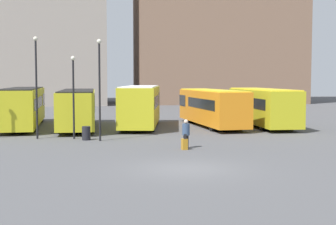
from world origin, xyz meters
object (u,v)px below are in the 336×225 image
object	(u,v)px
bus_4	(262,106)
lamp_post_2	(100,82)
bus_2	(141,105)
lamp_post_1	(73,90)
bus_1	(78,107)
bus_3	(211,106)
trash_bin	(86,133)
bus_0	(23,106)
suitcase	(184,144)
lamp_post_3	(36,80)
traveler	(186,131)

from	to	relation	value
bus_4	lamp_post_2	bearing A→B (deg)	121.80
bus_2	lamp_post_1	distance (m)	8.26
bus_1	bus_3	distance (m)	10.51
lamp_post_2	trash_bin	world-z (taller)	lamp_post_2
bus_0	bus_3	xyz separation A→B (m)	(14.79, -1.54, -0.08)
lamp_post_2	suitcase	bearing A→B (deg)	-43.77
bus_0	lamp_post_3	distance (m)	8.26
bus_4	suitcase	xyz separation A→B (m)	(-8.53, -11.87, -1.33)
bus_1	lamp_post_1	distance (m)	6.89
traveler	trash_bin	distance (m)	6.96
bus_2	bus_4	world-z (taller)	bus_2
trash_bin	lamp_post_2	bearing A→B (deg)	-31.53
bus_4	traveler	bearing A→B (deg)	145.13
bus_1	trash_bin	size ratio (longest dim) A/B	13.66
traveler	lamp_post_3	bearing A→B (deg)	48.09
lamp_post_1	bus_4	bearing A→B (deg)	23.58
bus_4	bus_1	bearing A→B (deg)	90.00
bus_1	suitcase	bearing A→B (deg)	-153.91
traveler	trash_bin	xyz separation A→B (m)	(-5.46, 4.29, -0.51)
bus_1	lamp_post_3	world-z (taller)	lamp_post_3
trash_bin	bus_3	bearing A→B (deg)	36.93
bus_0	suitcase	size ratio (longest dim) A/B	14.73
lamp_post_3	trash_bin	bearing A→B (deg)	-19.22
bus_2	lamp_post_2	size ratio (longest dim) A/B	1.65
lamp_post_2	lamp_post_3	distance (m)	4.23
traveler	bus_3	bearing A→B (deg)	-29.76
bus_2	traveler	world-z (taller)	bus_2
lamp_post_1	lamp_post_3	bearing A→B (deg)	171.33
trash_bin	lamp_post_3	bearing A→B (deg)	160.78
lamp_post_3	traveler	bearing A→B (deg)	-32.14
traveler	suitcase	bearing A→B (deg)	151.06
trash_bin	suitcase	bearing A→B (deg)	-42.08
bus_1	bus_4	size ratio (longest dim) A/B	1.03
bus_0	lamp_post_3	world-z (taller)	lamp_post_3
lamp_post_1	traveler	bearing A→B (deg)	-38.77
lamp_post_1	lamp_post_2	distance (m)	2.10
bus_0	lamp_post_3	xyz separation A→B (m)	(2.05, -7.74, 2.04)
bus_3	lamp_post_1	bearing A→B (deg)	117.80
traveler	lamp_post_2	bearing A→B (deg)	40.98
lamp_post_1	lamp_post_2	xyz separation A→B (m)	(1.62, -1.24, 0.50)
bus_4	trash_bin	size ratio (longest dim) A/B	13.26
lamp_post_2	trash_bin	bearing A→B (deg)	148.47
bus_3	traveler	bearing A→B (deg)	155.73
bus_4	traveler	xyz separation A→B (m)	(-8.36, -11.38, -0.70)
suitcase	bus_1	bearing A→B (deg)	16.86
suitcase	trash_bin	bearing A→B (deg)	38.15
lamp_post_1	bus_3	bearing A→B (deg)	32.07
lamp_post_3	suitcase	bearing A→B (deg)	-34.97
bus_0	lamp_post_2	size ratio (longest dim) A/B	2.03
bus_1	lamp_post_2	world-z (taller)	lamp_post_2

